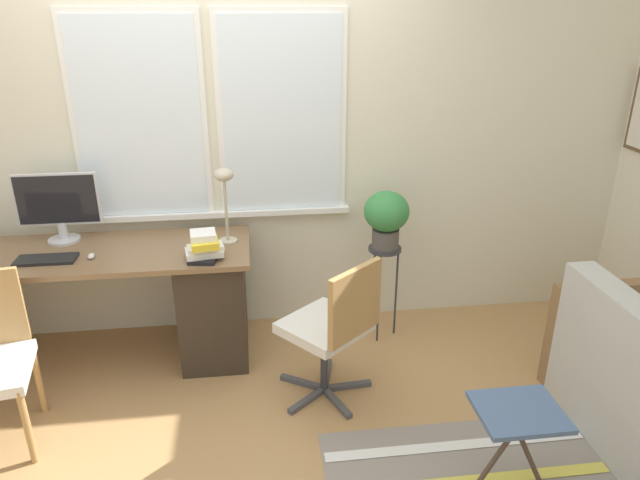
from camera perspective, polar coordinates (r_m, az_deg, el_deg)
The scene contains 12 objects.
ground_plane at distance 3.60m, azimuth -9.21°, elevation -13.63°, with size 14.00×14.00×0.00m, color tan.
wall_back_with_window at distance 3.72m, azimuth -10.27°, elevation 10.46°, with size 9.00×0.12×2.70m.
desk at distance 3.82m, azimuth -23.40°, elevation -5.94°, with size 2.17×0.65×0.75m.
monitor at distance 3.79m, azimuth -24.71°, elevation 3.17°, with size 0.49×0.19×0.43m.
keyboard at distance 3.60m, azimuth -25.71°, elevation -1.77°, with size 0.33×0.14×0.02m.
mouse at distance 3.53m, azimuth -21.91°, elevation -1.51°, with size 0.04×0.06×0.03m.
desk_lamp at distance 3.44m, azimuth -9.53°, elevation 5.29°, with size 0.12×0.12×0.46m.
book_stack at distance 3.31m, azimuth -11.50°, elevation -0.67°, with size 0.23×0.20×0.16m.
office_chair_swivel at distance 3.17m, azimuth 1.33°, elevation -8.65°, with size 0.59×0.59×0.86m.
plant_stand at distance 3.75m, azimuth 6.44°, elevation -2.20°, with size 0.21×0.21×0.65m.
potted_plant at distance 3.63m, azimuth 6.66°, elevation 2.45°, with size 0.29×0.29×0.38m.
folding_stool at distance 2.79m, azimuth 19.20°, elevation -16.50°, with size 0.38×0.32×0.46m.
Camera 1 is at (0.19, -2.92, 2.10)m, focal length 32.00 mm.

